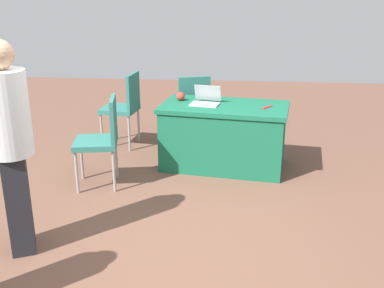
{
  "coord_description": "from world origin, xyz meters",
  "views": [
    {
      "loc": [
        -0.44,
        3.14,
        2.07
      ],
      "look_at": [
        -0.14,
        -0.22,
        0.9
      ],
      "focal_mm": 43.36,
      "sensor_mm": 36.0,
      "label": 1
    }
  ],
  "objects_px": {
    "chair_near_front": "(102,136)",
    "scissors_red": "(267,107)",
    "chair_tucked_right": "(124,104)",
    "table_foreground": "(224,136)",
    "laptop_silver": "(206,101)",
    "yarn_ball": "(181,96)",
    "person_presenter": "(10,139)",
    "chair_tucked_left": "(192,105)"
  },
  "relations": [
    {
      "from": "chair_tucked_left",
      "to": "chair_near_front",
      "type": "bearing_deg",
      "value": -136.53
    },
    {
      "from": "chair_near_front",
      "to": "scissors_red",
      "type": "height_order",
      "value": "chair_near_front"
    },
    {
      "from": "chair_tucked_left",
      "to": "yarn_ball",
      "type": "xyz_separation_m",
      "value": [
        0.09,
        0.62,
        0.26
      ]
    },
    {
      "from": "table_foreground",
      "to": "scissors_red",
      "type": "xyz_separation_m",
      "value": [
        -0.48,
        0.07,
        0.38
      ]
    },
    {
      "from": "laptop_silver",
      "to": "chair_near_front",
      "type": "bearing_deg",
      "value": 45.19
    },
    {
      "from": "chair_tucked_left",
      "to": "scissors_red",
      "type": "bearing_deg",
      "value": -60.07
    },
    {
      "from": "chair_near_front",
      "to": "table_foreground",
      "type": "bearing_deg",
      "value": -72.05
    },
    {
      "from": "chair_near_front",
      "to": "chair_tucked_right",
      "type": "distance_m",
      "value": 1.29
    },
    {
      "from": "chair_tucked_right",
      "to": "scissors_red",
      "type": "relative_size",
      "value": 5.44
    },
    {
      "from": "chair_tucked_left",
      "to": "yarn_ball",
      "type": "relative_size",
      "value": 9.24
    },
    {
      "from": "person_presenter",
      "to": "yarn_ball",
      "type": "height_order",
      "value": "person_presenter"
    },
    {
      "from": "chair_tucked_right",
      "to": "yarn_ball",
      "type": "bearing_deg",
      "value": -112.35
    },
    {
      "from": "table_foreground",
      "to": "yarn_ball",
      "type": "relative_size",
      "value": 15.2
    },
    {
      "from": "chair_tucked_left",
      "to": "person_presenter",
      "type": "bearing_deg",
      "value": -129.58
    },
    {
      "from": "laptop_silver",
      "to": "scissors_red",
      "type": "bearing_deg",
      "value": -176.37
    },
    {
      "from": "laptop_silver",
      "to": "table_foreground",
      "type": "bearing_deg",
      "value": -174.5
    },
    {
      "from": "person_presenter",
      "to": "scissors_red",
      "type": "relative_size",
      "value": 9.46
    },
    {
      "from": "chair_tucked_left",
      "to": "yarn_ball",
      "type": "bearing_deg",
      "value": -115.06
    },
    {
      "from": "chair_tucked_left",
      "to": "scissors_red",
      "type": "relative_size",
      "value": 5.23
    },
    {
      "from": "scissors_red",
      "to": "laptop_silver",
      "type": "bearing_deg",
      "value": -61.03
    },
    {
      "from": "table_foreground",
      "to": "yarn_ball",
      "type": "xyz_separation_m",
      "value": [
        0.53,
        -0.17,
        0.42
      ]
    },
    {
      "from": "person_presenter",
      "to": "chair_tucked_left",
      "type": "bearing_deg",
      "value": -46.41
    },
    {
      "from": "yarn_ball",
      "to": "chair_tucked_right",
      "type": "bearing_deg",
      "value": -29.37
    },
    {
      "from": "table_foreground",
      "to": "yarn_ball",
      "type": "bearing_deg",
      "value": -17.46
    },
    {
      "from": "chair_near_front",
      "to": "laptop_silver",
      "type": "xyz_separation_m",
      "value": [
        -1.04,
        -0.7,
        0.23
      ]
    },
    {
      "from": "chair_tucked_left",
      "to": "laptop_silver",
      "type": "distance_m",
      "value": 0.83
    },
    {
      "from": "person_presenter",
      "to": "scissors_red",
      "type": "bearing_deg",
      "value": -71.06
    },
    {
      "from": "laptop_silver",
      "to": "scissors_red",
      "type": "distance_m",
      "value": 0.71
    },
    {
      "from": "person_presenter",
      "to": "yarn_ball",
      "type": "relative_size",
      "value": 16.71
    },
    {
      "from": "person_presenter",
      "to": "laptop_silver",
      "type": "relative_size",
      "value": 4.63
    },
    {
      "from": "chair_tucked_right",
      "to": "laptop_silver",
      "type": "distance_m",
      "value": 1.27
    },
    {
      "from": "chair_tucked_right",
      "to": "table_foreground",
      "type": "bearing_deg",
      "value": -107.86
    },
    {
      "from": "laptop_silver",
      "to": "yarn_ball",
      "type": "height_order",
      "value": "laptop_silver"
    },
    {
      "from": "chair_tucked_left",
      "to": "scissors_red",
      "type": "xyz_separation_m",
      "value": [
        -0.92,
        0.86,
        0.22
      ]
    },
    {
      "from": "yarn_ball",
      "to": "scissors_red",
      "type": "xyz_separation_m",
      "value": [
        -1.01,
        0.24,
        -0.05
      ]
    },
    {
      "from": "person_presenter",
      "to": "laptop_silver",
      "type": "xyz_separation_m",
      "value": [
        -1.37,
        -2.02,
        -0.16
      ]
    },
    {
      "from": "chair_near_front",
      "to": "chair_tucked_right",
      "type": "xyz_separation_m",
      "value": [
        0.06,
        -1.29,
        0.01
      ]
    },
    {
      "from": "chair_tucked_left",
      "to": "chair_tucked_right",
      "type": "relative_size",
      "value": 0.96
    },
    {
      "from": "yarn_ball",
      "to": "scissors_red",
      "type": "bearing_deg",
      "value": 166.69
    },
    {
      "from": "chair_near_front",
      "to": "person_presenter",
      "type": "height_order",
      "value": "person_presenter"
    },
    {
      "from": "chair_tucked_left",
      "to": "chair_tucked_right",
      "type": "bearing_deg",
      "value": 173.72
    },
    {
      "from": "chair_near_front",
      "to": "chair_tucked_right",
      "type": "bearing_deg",
      "value": -7.56
    }
  ]
}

